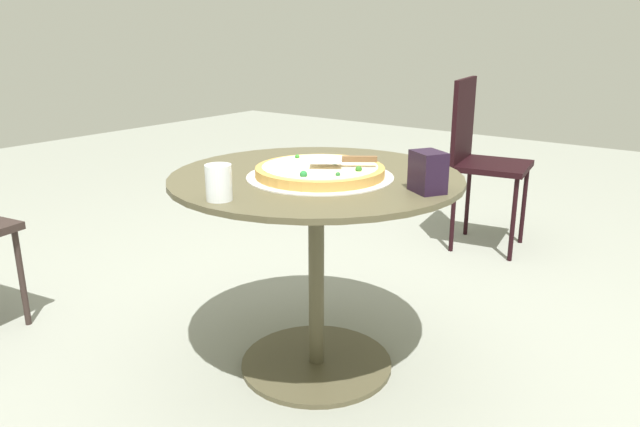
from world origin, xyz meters
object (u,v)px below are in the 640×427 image
(patio_table, at_px, (316,229))
(napkin_dispenser, at_px, (428,172))
(pizza_on_tray, at_px, (320,172))
(pizza_server, at_px, (344,160))
(patio_chair_far, at_px, (480,151))
(drinking_cup, at_px, (219,182))

(patio_table, relative_size, napkin_dispenser, 7.99)
(pizza_on_tray, relative_size, napkin_dispenser, 3.94)
(patio_table, distance_m, napkin_dispenser, 0.46)
(pizza_server, height_order, patio_chair_far, patio_chair_far)
(patio_table, bearing_deg, pizza_on_tray, -32.49)
(drinking_cup, xyz_separation_m, napkin_dispenser, (0.42, 0.42, 0.01))
(patio_chair_far, bearing_deg, drinking_cup, -88.74)
(pizza_on_tray, distance_m, patio_chair_far, 1.56)
(pizza_on_tray, relative_size, drinking_cup, 4.71)
(pizza_on_tray, xyz_separation_m, napkin_dispenser, (0.36, 0.04, 0.04))
(patio_table, bearing_deg, pizza_server, 6.95)
(pizza_server, bearing_deg, napkin_dispenser, 1.77)
(pizza_server, bearing_deg, patio_chair_far, 96.42)
(patio_table, relative_size, pizza_on_tray, 2.03)
(napkin_dispenser, bearing_deg, drinking_cup, 76.54)
(pizza_server, relative_size, patio_chair_far, 0.22)
(pizza_on_tray, relative_size, patio_chair_far, 0.52)
(pizza_on_tray, height_order, patio_chair_far, patio_chair_far)
(patio_table, bearing_deg, napkin_dispenser, 3.10)
(patio_table, xyz_separation_m, pizza_server, (0.10, 0.01, 0.25))
(drinking_cup, xyz_separation_m, patio_chair_far, (-0.04, 1.93, -0.22))
(pizza_on_tray, bearing_deg, patio_chair_far, 93.76)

